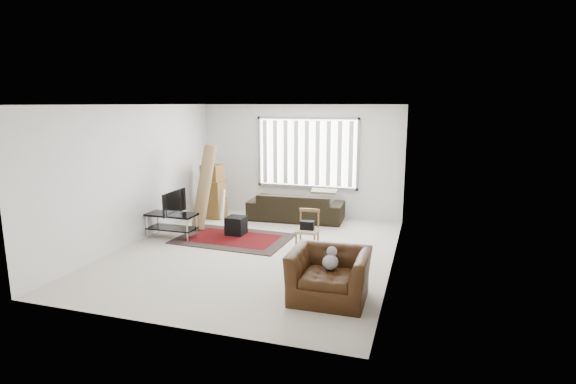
# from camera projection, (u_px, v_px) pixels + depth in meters

# --- Properties ---
(room) EXTENTS (6.00, 6.02, 2.71)m
(room) POSITION_uv_depth(u_px,v_px,m) (265.00, 155.00, 8.52)
(room) COLOR beige
(room) RESTS_ON ground
(persian_rug) EXTENTS (2.32, 1.60, 0.02)m
(persian_rug) POSITION_uv_depth(u_px,v_px,m) (233.00, 238.00, 9.17)
(persian_rug) COLOR black
(persian_rug) RESTS_ON ground
(tv_stand) EXTENTS (1.02, 0.46, 0.51)m
(tv_stand) POSITION_uv_depth(u_px,v_px,m) (172.00, 220.00, 9.19)
(tv_stand) COLOR black
(tv_stand) RESTS_ON ground
(tv) EXTENTS (0.11, 0.83, 0.48)m
(tv) POSITION_uv_depth(u_px,v_px,m) (171.00, 202.00, 9.11)
(tv) COLOR black
(tv) RESTS_ON tv_stand
(subwoofer) EXTENTS (0.38, 0.38, 0.38)m
(subwoofer) POSITION_uv_depth(u_px,v_px,m) (236.00, 225.00, 9.42)
(subwoofer) COLOR black
(subwoofer) RESTS_ON persian_rug
(moving_boxes) EXTENTS (0.54, 0.50, 1.29)m
(moving_boxes) POSITION_uv_depth(u_px,v_px,m) (213.00, 193.00, 10.79)
(moving_boxes) COLOR brown
(moving_boxes) RESTS_ON ground
(white_flatpack) EXTENTS (0.58, 0.27, 0.72)m
(white_flatpack) POSITION_uv_depth(u_px,v_px,m) (213.00, 204.00, 10.75)
(white_flatpack) COLOR silver
(white_flatpack) RESTS_ON ground
(rolled_rug) EXTENTS (0.46, 0.82, 1.84)m
(rolled_rug) POSITION_uv_depth(u_px,v_px,m) (204.00, 187.00, 9.82)
(rolled_rug) COLOR olive
(rolled_rug) RESTS_ON ground
(sofa) EXTENTS (2.27, 1.07, 0.86)m
(sofa) POSITION_uv_depth(u_px,v_px,m) (296.00, 202.00, 10.59)
(sofa) COLOR black
(sofa) RESTS_ON ground
(side_chair) EXTENTS (0.43, 0.43, 0.76)m
(side_chair) POSITION_uv_depth(u_px,v_px,m) (308.00, 228.00, 8.41)
(side_chair) COLOR #988764
(side_chair) RESTS_ON ground
(armchair) EXTENTS (1.11, 0.97, 0.81)m
(armchair) POSITION_uv_depth(u_px,v_px,m) (329.00, 271.00, 6.29)
(armchair) COLOR #341B0A
(armchair) RESTS_ON ground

